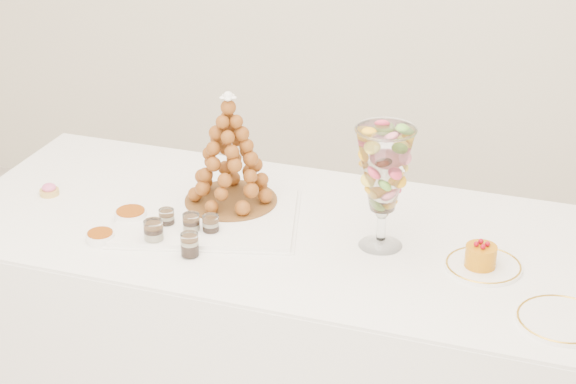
% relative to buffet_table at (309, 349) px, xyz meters
% --- Properties ---
extents(buffet_table, '(2.24, 0.98, 0.84)m').
position_rel_buffet_table_xyz_m(buffet_table, '(0.00, 0.00, 0.00)').
color(buffet_table, white).
rests_on(buffet_table, ground).
extents(lace_tray, '(0.60, 0.50, 0.02)m').
position_rel_buffet_table_xyz_m(lace_tray, '(-0.32, -0.01, 0.43)').
color(lace_tray, white).
rests_on(lace_tray, buffet_table).
extents(macaron_vase, '(0.17, 0.17, 0.36)m').
position_rel_buffet_table_xyz_m(macaron_vase, '(0.22, -0.02, 0.65)').
color(macaron_vase, white).
rests_on(macaron_vase, buffet_table).
extents(cake_plate, '(0.21, 0.21, 0.01)m').
position_rel_buffet_table_xyz_m(cake_plate, '(0.51, -0.07, 0.42)').
color(cake_plate, white).
rests_on(cake_plate, buffet_table).
extents(spare_plate, '(0.23, 0.23, 0.01)m').
position_rel_buffet_table_xyz_m(spare_plate, '(0.73, -0.28, 0.42)').
color(spare_plate, white).
rests_on(spare_plate, buffet_table).
extents(pink_tart, '(0.06, 0.06, 0.04)m').
position_rel_buffet_table_xyz_m(pink_tart, '(-0.87, 0.01, 0.43)').
color(pink_tart, tan).
rests_on(pink_tart, buffet_table).
extents(verrine_a, '(0.05, 0.05, 0.06)m').
position_rel_buffet_table_xyz_m(verrine_a, '(-0.42, -0.10, 0.45)').
color(verrine_a, white).
rests_on(verrine_a, buffet_table).
extents(verrine_b, '(0.06, 0.06, 0.07)m').
position_rel_buffet_table_xyz_m(verrine_b, '(-0.33, -0.12, 0.45)').
color(verrine_b, white).
rests_on(verrine_b, buffet_table).
extents(verrine_c, '(0.05, 0.05, 0.07)m').
position_rel_buffet_table_xyz_m(verrine_c, '(-0.27, -0.10, 0.45)').
color(verrine_c, white).
rests_on(verrine_c, buffet_table).
extents(verrine_d, '(0.06, 0.06, 0.08)m').
position_rel_buffet_table_xyz_m(verrine_d, '(-0.41, -0.20, 0.46)').
color(verrine_d, white).
rests_on(verrine_d, buffet_table).
extents(verrine_e, '(0.06, 0.06, 0.07)m').
position_rel_buffet_table_xyz_m(verrine_e, '(-0.29, -0.23, 0.45)').
color(verrine_e, white).
rests_on(verrine_e, buffet_table).
extents(ramekin_back, '(0.10, 0.10, 0.03)m').
position_rel_buffet_table_xyz_m(ramekin_back, '(-0.54, -0.08, 0.43)').
color(ramekin_back, white).
rests_on(ramekin_back, buffet_table).
extents(ramekin_front, '(0.08, 0.08, 0.03)m').
position_rel_buffet_table_xyz_m(ramekin_front, '(-0.57, -0.23, 0.43)').
color(ramekin_front, white).
rests_on(ramekin_front, buffet_table).
extents(croquembouche, '(0.29, 0.29, 0.36)m').
position_rel_buffet_table_xyz_m(croquembouche, '(-0.28, 0.10, 0.61)').
color(croquembouche, brown).
rests_on(croquembouche, lace_tray).
extents(mousse_cake, '(0.09, 0.09, 0.08)m').
position_rel_buffet_table_xyz_m(mousse_cake, '(0.51, -0.08, 0.46)').
color(mousse_cake, '#C37209').
rests_on(mousse_cake, cake_plate).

